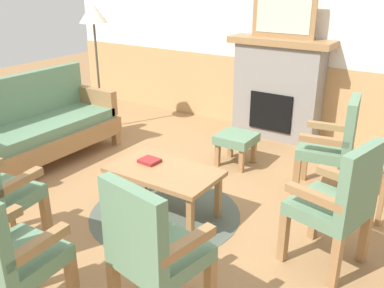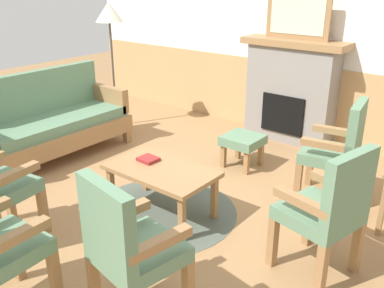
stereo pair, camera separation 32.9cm
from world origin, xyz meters
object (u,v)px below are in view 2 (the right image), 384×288
book_on_table (148,159)px  armchair_front_center (128,245)px  fireplace (291,90)px  armchair_by_window_left (329,207)px  floor_lamp_by_couch (109,20)px  coffee_table (161,174)px  framed_picture (298,15)px  armchair_near_fireplace (338,147)px  couch (51,124)px  footstool (243,142)px

book_on_table → armchair_front_center: bearing=-50.5°
fireplace → armchair_by_window_left: (1.43, -2.30, -0.11)m
floor_lamp_by_couch → armchair_front_center: bearing=-40.5°
coffee_table → floor_lamp_by_couch: (-2.12, 1.36, 1.06)m
framed_picture → coffee_table: 2.67m
armchair_front_center → fireplace: bearing=101.1°
coffee_table → book_on_table: size_ratio=5.63×
book_on_table → armchair_front_center: 1.42m
armchair_near_fireplace → floor_lamp_by_couch: floor_lamp_by_couch is taller
couch → footstool: (1.89, 1.14, -0.11)m
couch → coffee_table: couch is taller
framed_picture → floor_lamp_by_couch: (-2.14, -1.04, -0.11)m
fireplace → armchair_by_window_left: bearing=-58.1°
footstool → armchair_near_fireplace: bearing=-6.1°
coffee_table → armchair_by_window_left: armchair_by_window_left is taller
framed_picture → book_on_table: bearing=-95.5°
framed_picture → couch: size_ratio=0.44×
coffee_table → armchair_by_window_left: (1.46, 0.10, 0.15)m
fireplace → armchair_near_fireplace: size_ratio=1.33×
armchair_front_center → floor_lamp_by_couch: floor_lamp_by_couch is taller
armchair_near_fireplace → armchair_by_window_left: (0.35, -1.09, 0.00)m
couch → footstool: size_ratio=4.50×
floor_lamp_by_couch → coffee_table: bearing=-32.7°
armchair_near_fireplace → floor_lamp_by_couch: 3.35m
coffee_table → floor_lamp_by_couch: floor_lamp_by_couch is taller
coffee_table → footstool: coffee_table is taller
framed_picture → footstool: (-0.01, -1.09, -1.28)m
book_on_table → armchair_front_center: size_ratio=0.17×
coffee_table → framed_picture: bearing=89.3°
fireplace → armchair_by_window_left: fireplace is taller
fireplace → coffee_table: (-0.03, -2.40, -0.27)m
fireplace → framed_picture: size_ratio=1.62×
footstool → floor_lamp_by_couch: 2.43m
armchair_near_fireplace → armchair_front_center: (-0.40, -2.24, 0.00)m
coffee_table → footstool: size_ratio=2.40×
couch → armchair_by_window_left: size_ratio=1.84×
armchair_by_window_left → coffee_table: bearing=-176.1°
footstool → armchair_near_fireplace: 1.12m
floor_lamp_by_couch → armchair_near_fireplace: bearing=-3.0°
armchair_by_window_left → floor_lamp_by_couch: bearing=160.5°
framed_picture → couch: 3.15m
coffee_table → armchair_front_center: size_ratio=0.98×
book_on_table → floor_lamp_by_couch: (-1.92, 1.31, 1.00)m
couch → footstool: couch is taller
couch → floor_lamp_by_couch: bearing=101.7°
framed_picture → footstool: bearing=-90.3°
fireplace → armchair_front_center: fireplace is taller
framed_picture → coffee_table: framed_picture is taller
armchair_front_center → armchair_near_fireplace: bearing=79.8°
armchair_front_center → footstool: bearing=106.2°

